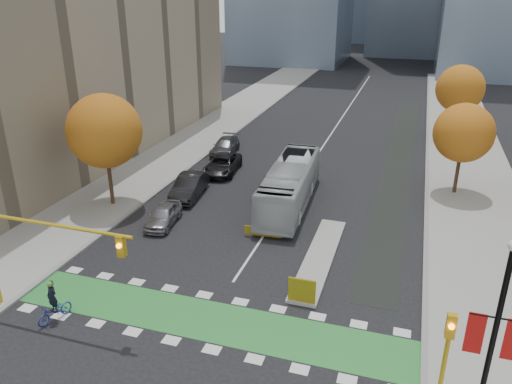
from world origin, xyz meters
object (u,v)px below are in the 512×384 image
Objects in this scene: banner_lamppost at (492,344)px; parked_car_d at (223,164)px; parked_car_a at (163,215)px; hazard_board at (302,290)px; tree_west at (104,131)px; cyclist at (54,307)px; bus at (290,184)px; tree_east_near at (464,133)px; parked_car_b at (189,186)px; traffic_signal_east at (447,345)px; traffic_signal_west at (29,241)px; tree_east_far at (460,89)px; parked_car_c at (225,146)px.

banner_lamppost is 1.57× the size of parked_car_d.
parked_car_a is at bearing -96.43° from parked_car_d.
hazard_board is 0.17× the size of banner_lamppost.
tree_west is 27.63m from banner_lamppost.
bus is at bearing 81.70° from cyclist.
banner_lamppost is (-0.50, -24.50, -0.25)m from tree_east_near.
banner_lamppost is 22.74m from parked_car_a.
tree_east_near reaches higher than parked_car_b.
traffic_signal_east is (-1.50, -22.51, -2.13)m from tree_east_near.
bus is 9.32m from parked_car_a.
tree_west is 7.29m from parked_car_a.
tree_west is at bearing 148.32° from banner_lamppost.
traffic_signal_east is 0.81× the size of parked_car_b.
bus is at bearing 63.35° from traffic_signal_west.
traffic_signal_east is at bearing -56.95° from parked_car_d.
traffic_signal_west reaches higher than bus.
banner_lamppost reaches higher than tree_east_far.
traffic_signal_east reaches higher than parked_car_b.
traffic_signal_east is (22.50, -12.51, -2.88)m from tree_west.
tree_east_near is 21.32m from parked_car_c.
tree_east_near is 24.51m from banner_lamppost.
parked_car_d is at bearing -176.69° from tree_east_near.
parked_car_c reaches higher than parked_car_a.
traffic_signal_west is 3.45m from cyclist.
parked_car_b is (-19.81, -22.76, -4.41)m from tree_east_far.
parked_car_b is at bearing -177.56° from bus.
cyclist is 10.97m from parked_car_a.
banner_lamppost is (23.50, -14.50, -1.01)m from tree_west.
parked_car_a is at bearing -124.98° from tree_east_far.
tree_east_far reaches higher than traffic_signal_east.
tree_east_near is 22.67m from parked_car_a.
traffic_signal_east is at bearing -59.62° from parked_car_c.
parked_car_d is at bearing 105.00° from cyclist.
banner_lamppost reaches higher than parked_car_d.
tree_east_near is 16.01m from tree_east_far.
parked_car_c is (3.46, 13.91, -4.89)m from tree_west.
parked_car_c is at bearing 76.05° from tree_west.
parked_car_a is at bearing 151.06° from hazard_board.
cyclist is at bearing -96.37° from parked_car_d.
parked_car_a is 10.67m from parked_car_d.
traffic_signal_west reaches higher than hazard_board.
hazard_board is at bearing 39.57° from cyclist.
banner_lamppost reaches higher than hazard_board.
traffic_signal_west is (-11.93, -4.71, 3.23)m from hazard_board.
tree_east_far reaches higher than hazard_board.
parked_car_a is at bearing 148.33° from traffic_signal_east.
tree_west is at bearing 153.51° from parked_car_a.
traffic_signal_east is at bearing -48.07° from parked_car_b.
parked_car_b is (-18.81, 17.75, -3.78)m from banner_lamppost.
parked_car_d is (-17.33, 21.42, -2.00)m from traffic_signal_east.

